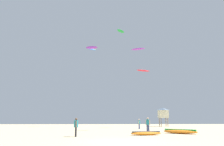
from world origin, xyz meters
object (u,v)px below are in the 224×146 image
object	(u,v)px
person_midground	(148,123)
person_left	(139,123)
kite_grounded_near	(146,133)
lifeguard_tower	(163,113)
kite_aloft_1	(138,49)
kite_aloft_2	(143,71)
kite_grounded_mid	(180,132)
kite_aloft_4	(121,31)
kite_aloft_0	(92,47)
kite_aloft_3	(91,49)
person_foreground	(76,126)

from	to	relation	value
person_midground	person_left	xyz separation A→B (m)	(0.31, 8.33, -0.09)
person_midground	kite_grounded_near	size ratio (longest dim) A/B	0.53
lifeguard_tower	kite_aloft_1	bearing A→B (deg)	-116.04
person_midground	kite_aloft_2	distance (m)	17.60
kite_grounded_near	kite_grounded_mid	distance (m)	4.78
kite_aloft_1	kite_aloft_4	bearing A→B (deg)	102.03
kite_grounded_mid	kite_aloft_1	bearing A→B (deg)	112.23
kite_grounded_mid	kite_aloft_1	distance (m)	14.62
kite_aloft_4	person_midground	bearing A→B (deg)	-80.04
kite_grounded_mid	kite_aloft_2	distance (m)	21.04
kite_aloft_0	kite_aloft_4	xyz separation A→B (m)	(6.14, -7.59, 0.99)
person_midground	kite_aloft_3	distance (m)	31.96
kite_grounded_near	kite_aloft_2	world-z (taller)	kite_aloft_2
person_foreground	kite_aloft_1	size ratio (longest dim) A/B	0.77
kite_grounded_mid	kite_aloft_4	size ratio (longest dim) A/B	2.04
kite_aloft_2	person_foreground	bearing A→B (deg)	-116.05
kite_aloft_4	kite_aloft_0	bearing A→B (deg)	128.97
person_foreground	kite_aloft_2	distance (m)	26.36
person_midground	person_left	distance (m)	8.33
lifeguard_tower	kite_aloft_3	size ratio (longest dim) A/B	1.46
person_foreground	person_left	world-z (taller)	person_foreground
kite_aloft_1	kite_aloft_3	xyz separation A→B (m)	(-8.43, 20.96, 6.87)
person_midground	kite_aloft_4	world-z (taller)	kite_aloft_4
kite_aloft_2	kite_aloft_1	bearing A→B (deg)	-104.79
person_left	kite_grounded_near	xyz separation A→B (m)	(-1.79, -14.31, -0.77)
lifeguard_tower	kite_aloft_2	distance (m)	11.95
kite_grounded_mid	kite_aloft_2	world-z (taller)	kite_aloft_2
kite_grounded_near	kite_aloft_4	size ratio (longest dim) A/B	1.81
kite_grounded_near	kite_aloft_0	distance (m)	32.47
person_midground	kite_aloft_1	size ratio (longest dim) A/B	0.82
lifeguard_tower	kite_grounded_near	bearing A→B (deg)	-109.39
person_foreground	kite_aloft_1	xyz separation A→B (m)	(7.94, 11.50, 11.34)
person_left	kite_aloft_4	bearing A→B (deg)	-33.18
person_left	lifeguard_tower	world-z (taller)	lifeguard_tower
person_left	kite_aloft_1	xyz separation A→B (m)	(-0.65, -4.49, 11.37)
kite_aloft_2	kite_aloft_4	xyz separation A→B (m)	(-4.60, -1.49, 7.80)
person_left	kite_grounded_mid	world-z (taller)	person_left
person_foreground	person_left	size ratio (longest dim) A/B	1.03
person_foreground	kite_grounded_near	size ratio (longest dim) A/B	0.50
lifeguard_tower	kite_aloft_1	world-z (taller)	kite_aloft_1
kite_grounded_mid	kite_aloft_0	distance (m)	31.92
kite_aloft_0	person_left	bearing A→B (deg)	-53.95
kite_aloft_1	person_midground	bearing A→B (deg)	-84.91
person_midground	kite_grounded_near	world-z (taller)	person_midground
person_midground	kite_aloft_2	xyz separation A→B (m)	(2.38, 14.15, 10.19)
kite_aloft_4	kite_grounded_mid	bearing A→B (deg)	-73.10
lifeguard_tower	kite_aloft_3	world-z (taller)	kite_aloft_3
kite_aloft_0	kite_aloft_3	xyz separation A→B (m)	(-0.40, 4.55, 1.15)
kite_aloft_0	kite_aloft_3	bearing A→B (deg)	95.08
kite_grounded_mid	lifeguard_tower	bearing A→B (deg)	78.09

